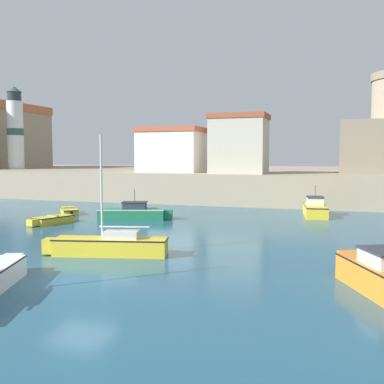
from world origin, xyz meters
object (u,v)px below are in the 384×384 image
lighthouse (15,129)px  harbor_shed_mid_row (239,144)px  dinghy_yellow_1 (52,220)px  harbor_shed_near_wharf (172,150)px  motorboat_green_2 (134,213)px  dinghy_yellow_8 (69,211)px  motorboat_yellow_6 (315,209)px  sailboat_yellow_0 (109,245)px

lighthouse → harbor_shed_mid_row: size_ratio=1.87×
dinghy_yellow_1 → harbor_shed_near_wharf: 20.73m
dinghy_yellow_1 → lighthouse: 33.77m
motorboat_green_2 → dinghy_yellow_8: motorboat_green_2 is taller
harbor_shed_near_wharf → motorboat_yellow_6: bearing=-32.0°
motorboat_yellow_6 → dinghy_yellow_8: bearing=-165.2°
sailboat_yellow_0 → harbor_shed_near_wharf: (-7.28, 27.74, 4.94)m
sailboat_yellow_0 → dinghy_yellow_1: 11.64m
dinghy_yellow_1 → lighthouse: (-22.55, 23.82, 8.05)m
sailboat_yellow_0 → dinghy_yellow_8: sailboat_yellow_0 is taller
motorboat_green_2 → dinghy_yellow_1: bearing=-140.9°
motorboat_green_2 → dinghy_yellow_8: 6.59m
sailboat_yellow_0 → dinghy_yellow_1: size_ratio=1.72×
sailboat_yellow_0 → harbor_shed_near_wharf: harbor_shed_near_wharf is taller
dinghy_yellow_1 → harbor_shed_near_wharf: bearing=85.9°
motorboat_green_2 → dinghy_yellow_8: size_ratio=1.68×
sailboat_yellow_0 → motorboat_green_2: bearing=110.1°
dinghy_yellow_1 → motorboat_green_2: bearing=39.1°
lighthouse → harbor_shed_near_wharf: 24.47m
dinghy_yellow_8 → motorboat_green_2: bearing=-11.5°
sailboat_yellow_0 → lighthouse: 45.09m
sailboat_yellow_0 → harbor_shed_mid_row: harbor_shed_mid_row is taller
lighthouse → harbor_shed_near_wharf: size_ratio=1.58×
motorboat_yellow_6 → harbor_shed_mid_row: bearing=135.2°
dinghy_yellow_8 → lighthouse: 29.07m
motorboat_green_2 → harbor_shed_mid_row: 16.01m
harbor_shed_mid_row → dinghy_yellow_8: bearing=-131.3°
motorboat_green_2 → harbor_shed_near_wharf: (-3.10, 16.33, 4.92)m
lighthouse → motorboat_green_2: bearing=-36.6°
dinghy_yellow_1 → harbor_shed_mid_row: 21.05m
motorboat_green_2 → dinghy_yellow_8: (-6.46, 1.31, -0.26)m
dinghy_yellow_1 → lighthouse: bearing=133.4°
dinghy_yellow_1 → motorboat_yellow_6: motorboat_yellow_6 is taller
motorboat_yellow_6 → dinghy_yellow_8: (-19.25, -5.07, -0.31)m
motorboat_green_2 → harbor_shed_mid_row: size_ratio=0.94×
motorboat_yellow_6 → lighthouse: size_ratio=0.47×
motorboat_yellow_6 → motorboat_green_2: bearing=-153.5°
motorboat_green_2 → lighthouse: (-27.10, 20.11, 7.82)m
lighthouse → motorboat_yellow_6: bearing=-19.0°
sailboat_yellow_0 → dinghy_yellow_8: size_ratio=1.81×
dinghy_yellow_8 → lighthouse: lighthouse is taller
harbor_shed_near_wharf → harbor_shed_mid_row: 8.29m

